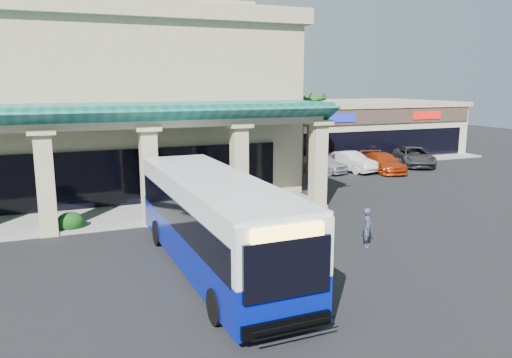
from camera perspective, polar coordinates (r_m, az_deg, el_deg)
name	(u,v)px	position (r m, az deg, el deg)	size (l,w,h in m)	color
ground	(249,250)	(20.43, -0.82, -8.12)	(110.00, 110.00, 0.00)	black
main_building	(34,99)	(34.04, -24.00, 8.35)	(30.80, 14.80, 11.35)	tan
arcade	(33,167)	(25.12, -24.09, 1.24)	(30.00, 6.20, 5.70)	#106055
strip_mall	(333,127)	(49.04, 8.74, 5.90)	(22.50, 12.50, 4.90)	beige
palm_0	(309,135)	(33.04, 6.06, 5.04)	(2.40, 2.40, 6.60)	#144B15
palm_1	(301,136)	(36.19, 5.22, 4.93)	(2.40, 2.40, 5.80)	#144B15
broadleaf_tree	(250,137)	(39.96, -0.64, 4.83)	(2.60, 2.60, 4.81)	#0E3C0D
transit_bus	(214,224)	(17.94, -4.82, -5.18)	(2.84, 12.19, 3.40)	#041394
pedestrian	(368,227)	(21.13, 12.64, -5.43)	(0.59, 0.39, 1.62)	#373B56
car_silver	(322,163)	(37.91, 7.58, 1.82)	(1.68, 4.18, 1.43)	#A7A6B5
car_white	(350,162)	(38.73, 10.75, 1.97)	(1.59, 4.56, 1.50)	silver
car_red	(383,163)	(39.06, 14.34, 1.83)	(1.98, 4.88, 1.42)	#AB310B
car_gray	(414,156)	(42.61, 17.61, 2.48)	(2.53, 5.50, 1.53)	#35373A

